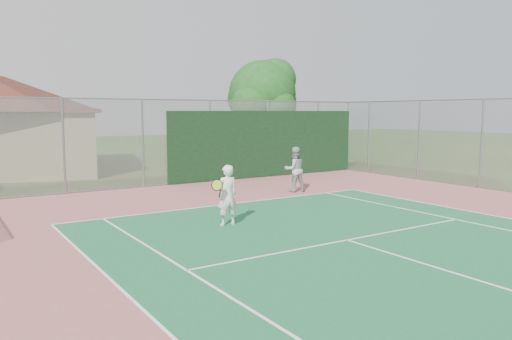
{
  "coord_description": "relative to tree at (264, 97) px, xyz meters",
  "views": [
    {
      "loc": [
        -8.01,
        -1.99,
        3.01
      ],
      "look_at": [
        -0.43,
        9.65,
        1.38
      ],
      "focal_mm": 35.0,
      "sensor_mm": 36.0,
      "label": 1
    }
  ],
  "objects": [
    {
      "name": "tree",
      "position": [
        0.0,
        0.0,
        0.0
      ],
      "size": [
        4.12,
        3.9,
        5.75
      ],
      "color": "#3A2515",
      "rests_on": "ground"
    },
    {
      "name": "player_grey_back",
      "position": [
        -3.18,
        -6.77,
        -2.94
      ],
      "size": [
        0.94,
        0.81,
        1.69
      ],
      "rotation": [
        0.0,
        0.0,
        2.91
      ],
      "color": "#9FA1A4",
      "rests_on": "ground"
    },
    {
      "name": "player_white_front",
      "position": [
        -8.1,
        -10.26,
        -2.97
      ],
      "size": [
        0.93,
        0.57,
        1.61
      ],
      "rotation": [
        0.0,
        0.0,
        3.09
      ],
      "color": "white",
      "rests_on": "ground"
    },
    {
      "name": "back_fence",
      "position": [
        -4.4,
        -2.57,
        -2.11
      ],
      "size": [
        20.08,
        0.11,
        3.53
      ],
      "color": "gray",
      "rests_on": "ground"
    },
    {
      "name": "side_fence_right",
      "position": [
        3.49,
        -7.04,
        -2.03
      ],
      "size": [
        0.08,
        9.0,
        3.5
      ],
      "color": "gray",
      "rests_on": "ground"
    }
  ]
}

